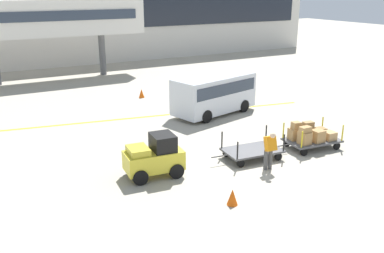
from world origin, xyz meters
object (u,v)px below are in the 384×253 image
(baggage_cart_middle, at_px, (310,136))
(baggage_handler, at_px, (270,149))
(baggage_tug, at_px, (155,157))
(shuttle_van, at_px, (214,92))
(safety_cone_far, at_px, (142,93))
(safety_cone_near, at_px, (232,197))
(baggage_cart_lead, at_px, (252,151))

(baggage_cart_middle, bearing_deg, baggage_handler, -162.53)
(baggage_tug, height_order, baggage_handler, baggage_tug)
(shuttle_van, relative_size, safety_cone_far, 9.31)
(safety_cone_far, bearing_deg, safety_cone_near, -101.05)
(baggage_cart_lead, bearing_deg, baggage_handler, -95.06)
(baggage_cart_middle, relative_size, safety_cone_far, 5.55)
(shuttle_van, height_order, safety_cone_far, shuttle_van)
(baggage_cart_middle, distance_m, safety_cone_near, 6.31)
(baggage_handler, relative_size, shuttle_van, 0.31)
(baggage_cart_lead, height_order, baggage_cart_middle, baggage_cart_middle)
(shuttle_van, xyz_separation_m, safety_cone_far, (-2.12, 5.27, -0.96))
(baggage_cart_lead, bearing_deg, safety_cone_near, -135.40)
(baggage_tug, relative_size, shuttle_van, 0.43)
(baggage_tug, xyz_separation_m, baggage_handler, (4.03, -1.61, 0.11))
(shuttle_van, distance_m, safety_cone_far, 5.76)
(baggage_cart_lead, bearing_deg, shuttle_van, 71.84)
(baggage_handler, distance_m, safety_cone_far, 12.75)
(baggage_handler, bearing_deg, baggage_cart_middle, 17.47)
(baggage_tug, xyz_separation_m, safety_cone_far, (4.07, 11.13, -0.48))
(baggage_tug, distance_m, baggage_cart_lead, 4.18)
(shuttle_van, bearing_deg, baggage_tug, -136.55)
(baggage_tug, xyz_separation_m, baggage_cart_middle, (7.03, -0.67, -0.17))
(shuttle_van, relative_size, safety_cone_near, 9.31)
(baggage_cart_middle, height_order, safety_cone_near, baggage_cart_middle)
(baggage_cart_middle, xyz_separation_m, safety_cone_far, (-2.96, 11.80, -0.31))
(baggage_cart_lead, relative_size, baggage_handler, 1.95)
(shuttle_van, bearing_deg, safety_cone_near, -118.45)
(baggage_tug, relative_size, safety_cone_near, 3.99)
(baggage_cart_middle, relative_size, safety_cone_near, 5.55)
(shuttle_van, distance_m, safety_cone_near, 10.38)
(safety_cone_near, xyz_separation_m, safety_cone_far, (2.80, 14.35, 0.00))
(baggage_handler, height_order, safety_cone_far, baggage_handler)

